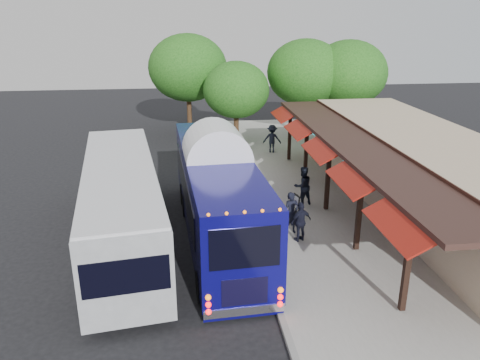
{
  "coord_description": "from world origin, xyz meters",
  "views": [
    {
      "loc": [
        -2.65,
        -15.59,
        8.82
      ],
      "look_at": [
        -0.28,
        4.07,
        1.8
      ],
      "focal_mm": 35.0,
      "sensor_mm": 36.0,
      "label": 1
    }
  ],
  "objects_px": {
    "sign_board": "(296,203)",
    "ped_c": "(301,222)",
    "ped_b": "(303,186)",
    "ped_a": "(291,213)",
    "coach_bus": "(217,191)",
    "ped_d": "(272,139)",
    "city_bus": "(122,201)"
  },
  "relations": [
    {
      "from": "coach_bus",
      "to": "ped_b",
      "type": "xyz_separation_m",
      "value": [
        4.28,
        2.68,
        -0.96
      ]
    },
    {
      "from": "ped_c",
      "to": "ped_b",
      "type": "bearing_deg",
      "value": -128.58
    },
    {
      "from": "city_bus",
      "to": "sign_board",
      "type": "xyz_separation_m",
      "value": [
        7.37,
        1.06,
        -0.87
      ]
    },
    {
      "from": "coach_bus",
      "to": "ped_a",
      "type": "xyz_separation_m",
      "value": [
        3.06,
        -0.3,
        -1.02
      ]
    },
    {
      "from": "city_bus",
      "to": "ped_a",
      "type": "xyz_separation_m",
      "value": [
        6.86,
        -0.14,
        -0.79
      ]
    },
    {
      "from": "ped_c",
      "to": "sign_board",
      "type": "xyz_separation_m",
      "value": [
        0.29,
        1.96,
        -0.01
      ]
    },
    {
      "from": "ped_d",
      "to": "ped_c",
      "type": "bearing_deg",
      "value": 99.57
    },
    {
      "from": "coach_bus",
      "to": "ped_a",
      "type": "distance_m",
      "value": 3.24
    },
    {
      "from": "ped_a",
      "to": "ped_b",
      "type": "distance_m",
      "value": 3.23
    },
    {
      "from": "coach_bus",
      "to": "ped_b",
      "type": "relative_size",
      "value": 6.37
    },
    {
      "from": "ped_b",
      "to": "sign_board",
      "type": "xyz_separation_m",
      "value": [
        -0.72,
        -1.78,
        -0.13
      ]
    },
    {
      "from": "coach_bus",
      "to": "sign_board",
      "type": "xyz_separation_m",
      "value": [
        3.56,
        0.9,
        -1.09
      ]
    },
    {
      "from": "sign_board",
      "to": "ped_c",
      "type": "bearing_deg",
      "value": -110.8
    },
    {
      "from": "coach_bus",
      "to": "ped_d",
      "type": "bearing_deg",
      "value": 65.62
    },
    {
      "from": "ped_a",
      "to": "ped_d",
      "type": "height_order",
      "value": "ped_d"
    },
    {
      "from": "city_bus",
      "to": "sign_board",
      "type": "height_order",
      "value": "city_bus"
    },
    {
      "from": "ped_b",
      "to": "city_bus",
      "type": "bearing_deg",
      "value": 1.04
    },
    {
      "from": "city_bus",
      "to": "ped_d",
      "type": "height_order",
      "value": "city_bus"
    },
    {
      "from": "sign_board",
      "to": "ped_b",
      "type": "bearing_deg",
      "value": 55.57
    },
    {
      "from": "city_bus",
      "to": "ped_c",
      "type": "bearing_deg",
      "value": -15.02
    },
    {
      "from": "ped_a",
      "to": "ped_b",
      "type": "height_order",
      "value": "ped_b"
    },
    {
      "from": "ped_a",
      "to": "coach_bus",
      "type": "bearing_deg",
      "value": 165.76
    },
    {
      "from": "ped_c",
      "to": "sign_board",
      "type": "height_order",
      "value": "ped_c"
    },
    {
      "from": "ped_b",
      "to": "ped_a",
      "type": "bearing_deg",
      "value": 49.34
    },
    {
      "from": "ped_a",
      "to": "sign_board",
      "type": "height_order",
      "value": "ped_a"
    },
    {
      "from": "city_bus",
      "to": "ped_d",
      "type": "distance_m",
      "value": 14.62
    },
    {
      "from": "city_bus",
      "to": "ped_c",
      "type": "distance_m",
      "value": 7.18
    },
    {
      "from": "city_bus",
      "to": "ped_d",
      "type": "bearing_deg",
      "value": 47.53
    },
    {
      "from": "sign_board",
      "to": "ped_a",
      "type": "bearing_deg",
      "value": -125.08
    },
    {
      "from": "city_bus",
      "to": "sign_board",
      "type": "distance_m",
      "value": 7.49
    },
    {
      "from": "sign_board",
      "to": "ped_d",
      "type": "bearing_deg",
      "value": 72.65
    },
    {
      "from": "city_bus",
      "to": "ped_c",
      "type": "relative_size",
      "value": 7.58
    }
  ]
}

